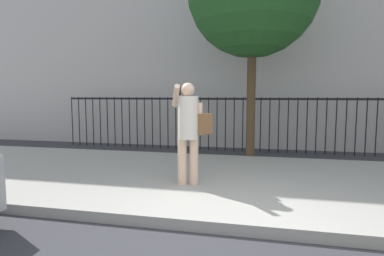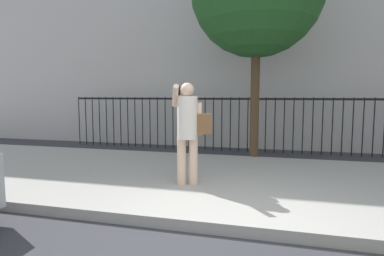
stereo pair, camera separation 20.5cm
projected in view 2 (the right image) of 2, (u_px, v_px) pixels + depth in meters
ground_plane at (232, 237)px, 3.83m from camera, size 60.00×60.00×0.00m
sidewalk at (249, 183)px, 5.94m from camera, size 28.00×4.40×0.15m
iron_fence at (261, 117)px, 9.40m from camera, size 12.03×0.04×1.60m
pedestrian_on_phone at (189, 126)px, 5.46m from camera, size 0.72×0.54×1.72m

